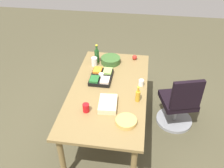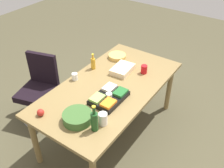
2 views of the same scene
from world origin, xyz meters
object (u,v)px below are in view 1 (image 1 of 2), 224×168
paper_cup (141,83)px  sheet_cake (108,104)px  apple_red (135,57)px  red_solo_cup (86,108)px  office_chair (178,106)px  wine_bottle (97,55)px  dressing_bottle (138,96)px  conference_table (109,93)px  salad_bowl (111,60)px  chip_bowl (126,121)px  veggie_tray (101,77)px  mayo_jar (94,62)px

paper_cup → sheet_cake: (0.49, -0.38, -0.01)m
apple_red → red_solo_cup: 1.40m
office_chair → wine_bottle: (-0.40, -1.31, 0.53)m
office_chair → dressing_bottle: dressing_bottle is taller
paper_cup → conference_table: bearing=-71.8°
office_chair → salad_bowl: office_chair is taller
wine_bottle → apple_red: size_ratio=3.92×
conference_table → chip_bowl: (0.61, 0.30, 0.11)m
veggie_tray → apple_red: 0.75m
apple_red → mayo_jar: bearing=-66.2°
wine_bottle → sheet_cake: 1.08m
office_chair → paper_cup: office_chair is taller
dressing_bottle → mayo_jar: bearing=-136.6°
mayo_jar → veggie_tray: bearing=26.4°
apple_red → mayo_jar: 0.66m
red_solo_cup → sheet_cake: bearing=118.0°
wine_bottle → dressing_bottle: (0.86, 0.70, -0.03)m
wine_bottle → chip_bowl: bearing=24.9°
office_chair → red_solo_cup: 1.50m
chip_bowl → sheet_cake: bearing=-135.3°
mayo_jar → red_solo_cup: (1.04, 0.11, -0.01)m
veggie_tray → wine_bottle: bearing=-161.6°
office_chair → apple_red: office_chair is taller
veggie_tray → salad_bowl: size_ratio=1.40×
paper_cup → red_solo_cup: size_ratio=0.82×
sheet_cake → apple_red: size_ratio=4.21×
paper_cup → red_solo_cup: red_solo_cup is taller
office_chair → dressing_bottle: 0.92m
conference_table → chip_bowl: bearing=26.2°
red_solo_cup → chip_bowl: bearing=75.8°
paper_cup → sheet_cake: paper_cup is taller
salad_bowl → paper_cup: bearing=43.5°
apple_red → mayo_jar: size_ratio=0.57×
sheet_cake → red_solo_cup: size_ratio=2.91×
apple_red → red_solo_cup: size_ratio=0.69×
office_chair → veggie_tray: office_chair is taller
wine_bottle → paper_cup: wine_bottle is taller
chip_bowl → mayo_jar: mayo_jar is taller
conference_table → veggie_tray: (-0.22, -0.14, 0.12)m
office_chair → sheet_cake: office_chair is taller
mayo_jar → dressing_bottle: size_ratio=0.61×
paper_cup → wine_bottle: bearing=-126.1°
conference_table → salad_bowl: (-0.67, -0.08, 0.13)m
paper_cup → red_solo_cup: 0.89m
office_chair → mayo_jar: (-0.29, -1.33, 0.49)m
office_chair → red_solo_cup: bearing=-58.3°
conference_table → apple_red: size_ratio=25.87×
sheet_cake → mayo_jar: (-0.91, -0.36, 0.03)m
office_chair → wine_bottle: 1.47m
chip_bowl → dressing_bottle: 0.43m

